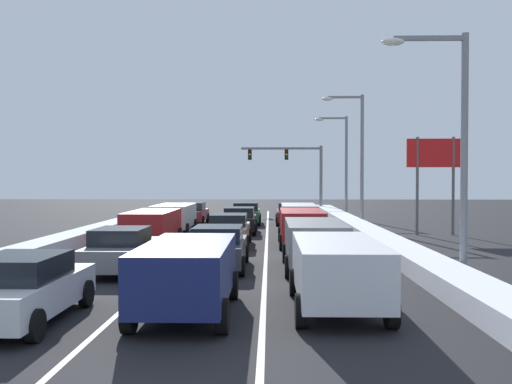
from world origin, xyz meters
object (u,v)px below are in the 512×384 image
object	(u,v)px
sedan_green_center_lane_fifth	(246,213)
street_lamp_right_far	(342,157)
suv_silver_right_lane_fourth	(299,216)
sedan_maroon_left_lane_fifth	(192,213)
sedan_black_center_lane_fourth	(240,220)
sedan_tan_center_lane_third	(229,230)
suv_white_right_lane_nearest	(337,268)
sedan_white_left_lane_nearest	(23,288)
suv_gray_right_lane_second	(315,241)
traffic_light_gantry	(296,164)
street_lamp_right_near	(452,132)
suv_silver_left_lane_fourth	(174,216)
sedan_charcoal_center_lane_second	(218,247)
sedan_maroon_right_lane_fifth	(290,213)
suv_navy_center_lane_nearest	(187,271)
roadside_sign_right	(435,163)
suv_red_right_lane_third	(302,224)
suv_red_left_lane_third	(152,225)
sedan_gray_left_lane_second	(122,250)
street_lamp_right_mid	(357,149)

from	to	relation	value
sedan_green_center_lane_fifth	street_lamp_right_far	distance (m)	10.79
suv_silver_right_lane_fourth	sedan_maroon_left_lane_fifth	size ratio (longest dim) A/B	1.09
sedan_black_center_lane_fourth	sedan_tan_center_lane_third	bearing A→B (deg)	-91.62
suv_white_right_lane_nearest	sedan_white_left_lane_nearest	bearing A→B (deg)	-168.92
suv_gray_right_lane_second	traffic_light_gantry	bearing A→B (deg)	88.54
suv_gray_right_lane_second	sedan_maroon_left_lane_fifth	distance (m)	20.95
sedan_black_center_lane_fourth	street_lamp_right_near	world-z (taller)	street_lamp_right_near
suv_silver_left_lane_fourth	traffic_light_gantry	distance (m)	22.29
sedan_tan_center_lane_third	suv_silver_left_lane_fourth	size ratio (longest dim) A/B	0.92
suv_gray_right_lane_second	suv_silver_left_lane_fourth	world-z (taller)	same
sedan_charcoal_center_lane_second	suv_white_right_lane_nearest	bearing A→B (deg)	-61.06
sedan_maroon_right_lane_fifth	sedan_charcoal_center_lane_second	distance (m)	19.60
sedan_tan_center_lane_third	street_lamp_right_far	bearing A→B (deg)	68.24
suv_navy_center_lane_nearest	sedan_green_center_lane_fifth	xyz separation A→B (m)	(0.30, 26.14, -0.25)
street_lamp_right_near	suv_silver_right_lane_fourth	bearing A→B (deg)	104.31
suv_gray_right_lane_second	suv_silver_right_lane_fourth	world-z (taller)	same
sedan_black_center_lane_fourth	roadside_sign_right	world-z (taller)	roadside_sign_right
suv_silver_left_lane_fourth	street_lamp_right_far	xyz separation A→B (m)	(11.26, 13.48, 3.86)
suv_red_right_lane_third	suv_red_left_lane_third	xyz separation A→B (m)	(-6.96, -0.59, 0.00)
suv_white_right_lane_nearest	sedan_maroon_left_lane_fifth	distance (m)	26.77
suv_red_left_lane_third	suv_silver_left_lane_fourth	size ratio (longest dim) A/B	1.00
sedan_green_center_lane_fifth	sedan_white_left_lane_nearest	bearing A→B (deg)	-98.03
suv_silver_right_lane_fourth	suv_silver_left_lane_fourth	bearing A→B (deg)	-176.05
suv_white_right_lane_nearest	street_lamp_right_far	distance (m)	32.80
suv_red_right_lane_third	suv_silver_left_lane_fourth	xyz separation A→B (m)	(-6.99, 5.66, 0.00)
suv_silver_right_lane_fourth	sedan_black_center_lane_fourth	xyz separation A→B (m)	(-3.43, -0.11, -0.25)
sedan_green_center_lane_fifth	sedan_gray_left_lane_second	distance (m)	20.49
street_lamp_right_far	sedan_gray_left_lane_second	bearing A→B (deg)	-111.85
suv_red_left_lane_third	suv_gray_right_lane_second	bearing A→B (deg)	-42.86
sedan_maroon_right_lane_fifth	sedan_green_center_lane_fifth	distance (m)	3.04
suv_gray_right_lane_second	suv_red_right_lane_third	world-z (taller)	same
sedan_white_left_lane_nearest	suv_red_left_lane_third	bearing A→B (deg)	90.09
suv_navy_center_lane_nearest	suv_white_right_lane_nearest	bearing A→B (deg)	8.46
suv_white_right_lane_nearest	sedan_tan_center_lane_third	bearing A→B (deg)	105.22
suv_silver_right_lane_fourth	sedan_white_left_lane_nearest	size ratio (longest dim) A/B	1.09
suv_red_right_lane_third	street_lamp_right_far	size ratio (longest dim) A/B	0.60
suv_red_right_lane_third	suv_navy_center_lane_nearest	size ratio (longest dim) A/B	1.00
sedan_gray_left_lane_second	street_lamp_right_mid	distance (m)	20.84
suv_gray_right_lane_second	suv_silver_left_lane_fourth	size ratio (longest dim) A/B	1.00
suv_silver_right_lane_fourth	sedan_charcoal_center_lane_second	distance (m)	13.58
suv_red_right_lane_third	traffic_light_gantry	distance (m)	26.45
sedan_gray_left_lane_second	traffic_light_gantry	bearing A→B (deg)	77.67
sedan_charcoal_center_lane_second	sedan_black_center_lane_fourth	xyz separation A→B (m)	(0.06, 13.01, 0.00)
sedan_white_left_lane_nearest	street_lamp_right_far	xyz separation A→B (m)	(11.21, 33.69, 4.11)
sedan_white_left_lane_nearest	street_lamp_right_mid	xyz separation A→B (m)	(10.96, 24.24, 4.29)
suv_gray_right_lane_second	sedan_maroon_right_lane_fifth	bearing A→B (deg)	90.45
sedan_maroon_right_lane_fifth	street_lamp_right_mid	size ratio (longest dim) A/B	0.53
suv_gray_right_lane_second	sedan_tan_center_lane_third	size ratio (longest dim) A/B	1.09
suv_gray_right_lane_second	sedan_gray_left_lane_second	xyz separation A→B (m)	(-6.57, -0.66, -0.25)
sedan_white_left_lane_nearest	suv_red_left_lane_third	xyz separation A→B (m)	(-0.02, 13.96, 0.25)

